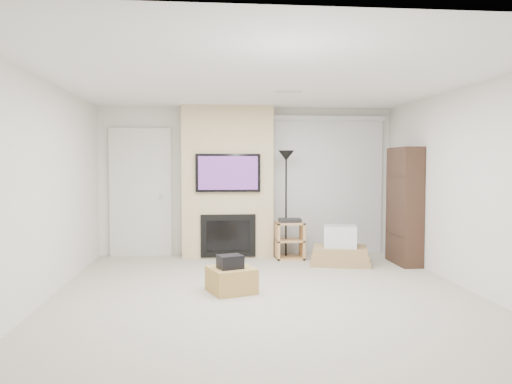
{
  "coord_description": "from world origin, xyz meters",
  "views": [
    {
      "loc": [
        -0.66,
        -5.77,
        1.54
      ],
      "look_at": [
        0.0,
        1.2,
        1.15
      ],
      "focal_mm": 35.0,
      "sensor_mm": 36.0,
      "label": 1
    }
  ],
  "objects": [
    {
      "name": "black_bag",
      "position": [
        -0.41,
        0.11,
        0.38
      ],
      "size": [
        0.34,
        0.3,
        0.16
      ],
      "primitive_type": "cube",
      "rotation": [
        0.0,
        0.0,
        0.35
      ],
      "color": "black",
      "rests_on": "ottoman"
    },
    {
      "name": "ottoman",
      "position": [
        -0.4,
        0.16,
        0.15
      ],
      "size": [
        0.64,
        0.64,
        0.3
      ],
      "primitive_type": "cube",
      "rotation": [
        0.0,
        0.0,
        0.35
      ],
      "color": "#B48C48",
      "rests_on": "floor"
    },
    {
      "name": "entry_door",
      "position": [
        -1.8,
        2.71,
        1.05
      ],
      "size": [
        1.02,
        0.11,
        2.14
      ],
      "color": "silver",
      "rests_on": "floor"
    },
    {
      "name": "bookshelf",
      "position": [
        2.34,
        1.63,
        0.9
      ],
      "size": [
        0.3,
        0.8,
        1.8
      ],
      "color": "#311F16",
      "rests_on": "floor"
    },
    {
      "name": "hvac_vent",
      "position": [
        0.4,
        0.8,
        2.5
      ],
      "size": [
        0.35,
        0.18,
        0.01
      ],
      "primitive_type": "cube",
      "color": "silver",
      "rests_on": "ceiling"
    },
    {
      "name": "wall_front",
      "position": [
        0.0,
        -2.75,
        1.25
      ],
      "size": [
        5.0,
        0.0,
        2.5
      ],
      "primitive_type": "cube",
      "rotation": [
        1.57,
        0.0,
        0.0
      ],
      "color": "white",
      "rests_on": "ground"
    },
    {
      "name": "wall_right",
      "position": [
        2.5,
        0.0,
        1.25
      ],
      "size": [
        0.0,
        5.5,
        2.5
      ],
      "primitive_type": "cube",
      "rotation": [
        1.57,
        0.0,
        1.57
      ],
      "color": "white",
      "rests_on": "ground"
    },
    {
      "name": "av_stand",
      "position": [
        0.65,
        2.2,
        0.35
      ],
      "size": [
        0.45,
        0.38,
        0.66
      ],
      "color": "tan",
      "rests_on": "floor"
    },
    {
      "name": "ceiling",
      "position": [
        0.0,
        0.0,
        2.5
      ],
      "size": [
        5.0,
        5.5,
        0.0
      ],
      "primitive_type": "cube",
      "color": "white",
      "rests_on": "wall_back"
    },
    {
      "name": "wall_left",
      "position": [
        -2.5,
        0.0,
        1.25
      ],
      "size": [
        0.0,
        5.5,
        2.5
      ],
      "primitive_type": "cube",
      "rotation": [
        1.57,
        0.0,
        1.57
      ],
      "color": "white",
      "rests_on": "ground"
    },
    {
      "name": "floor_lamp",
      "position": [
        0.6,
        2.3,
        1.39
      ],
      "size": [
        0.26,
        0.26,
        1.76
      ],
      "color": "black",
      "rests_on": "floor"
    },
    {
      "name": "fireplace_wall",
      "position": [
        -0.35,
        2.54,
        1.24
      ],
      "size": [
        1.5,
        0.47,
        2.5
      ],
      "color": "beige",
      "rests_on": "floor"
    },
    {
      "name": "floor",
      "position": [
        0.0,
        0.0,
        0.0
      ],
      "size": [
        5.0,
        5.5,
        0.0
      ],
      "primitive_type": "cube",
      "color": "beige",
      "rests_on": "ground"
    },
    {
      "name": "wall_back",
      "position": [
        0.0,
        2.75,
        1.25
      ],
      "size": [
        5.0,
        0.0,
        2.5
      ],
      "primitive_type": "cube",
      "rotation": [
        1.57,
        0.0,
        0.0
      ],
      "color": "white",
      "rests_on": "ground"
    },
    {
      "name": "box_stack",
      "position": [
        1.35,
        1.69,
        0.23
      ],
      "size": [
        1.03,
        0.87,
        0.6
      ],
      "color": "tan",
      "rests_on": "floor"
    },
    {
      "name": "vertical_blinds",
      "position": [
        1.4,
        2.7,
        1.27
      ],
      "size": [
        1.98,
        0.1,
        2.37
      ],
      "color": "silver",
      "rests_on": "floor"
    }
  ]
}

